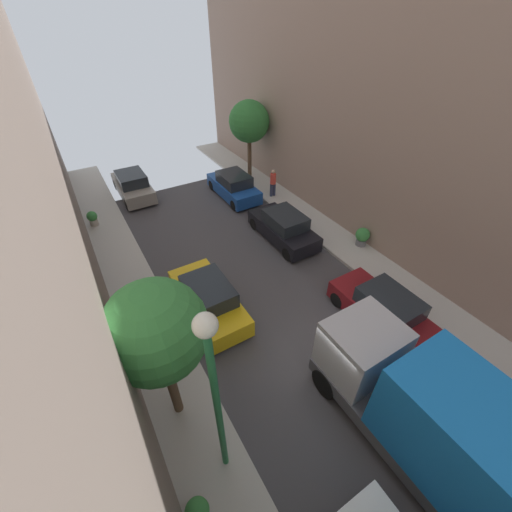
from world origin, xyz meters
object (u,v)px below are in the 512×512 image
Objects in this scene: parked_car_right_3 at (283,227)px; lamp_post at (214,386)px; parked_car_right_2 at (384,311)px; pedestrian at (273,182)px; parked_car_right_4 at (234,186)px; potted_plant_1 at (93,218)px; street_tree_2 at (156,332)px; parked_car_left_3 at (208,299)px; potted_plant_3 at (198,512)px; potted_plant_2 at (362,236)px; parked_car_left_4 at (133,186)px; delivery_truck at (440,426)px; street_tree_1 at (249,122)px.

lamp_post reaches higher than parked_car_right_3.
parked_car_right_2 is 2.44× the size of pedestrian.
parked_car_right_4 reaches higher than potted_plant_1.
pedestrian is (2.02, 4.07, 0.35)m from parked_car_right_3.
pedestrian is 14.25m from street_tree_2.
parked_car_left_3 is at bearing -153.85° from parked_car_right_3.
pedestrian is 16.41m from potted_plant_3.
parked_car_left_3 is at bearing -179.66° from potted_plant_2.
potted_plant_1 is at bearing -138.18° from parked_car_left_4.
parked_car_right_2 is at bearing 13.53° from potted_plant_3.
street_tree_1 is (4.87, 17.60, 2.05)m from delivery_truck.
parked_car_right_3 is at bearing 26.15° from parked_car_left_3.
pedestrian is at bearing 79.26° from parked_car_right_2.
parked_car_left_4 is 8.34m from street_tree_1.
street_tree_1 is 10.33m from potted_plant_2.
street_tree_1 is (2.17, 1.75, 3.12)m from parked_car_right_4.
delivery_truck is (-2.70, -15.85, 1.07)m from parked_car_right_4.
street_tree_1 is at bearing 57.82° from lamp_post.
parked_car_left_3 is at bearing 109.22° from delivery_truck.
potted_plant_2 reaches higher than potted_plant_1.
parked_car_right_2 is 6.60m from parked_car_right_3.
street_tree_1 is at bearing 81.06° from parked_car_right_2.
parked_car_left_3 is at bearing 69.91° from lamp_post.
potted_plant_2 is (2.96, -2.60, -0.05)m from parked_car_right_3.
parked_car_left_3 and parked_car_left_4 have the same top height.
lamp_post reaches higher than parked_car_left_3.
delivery_truck reaches higher than parked_car_right_4.
parked_car_right_2 is (5.40, -3.95, 0.00)m from parked_car_left_3.
parked_car_right_2 is 0.64× the size of delivery_truck.
pedestrian is at bearing -92.72° from street_tree_1.
parked_car_right_4 is (5.40, -3.34, 0.00)m from parked_car_left_4.
street_tree_2 is at bearing -134.97° from pedestrian.
delivery_truck is (2.70, -19.19, 1.07)m from parked_car_left_4.
potted_plant_2 is at bearing -41.34° from parked_car_right_3.
parked_car_left_4 is 14.13m from potted_plant_2.
delivery_truck is 7.97× the size of potted_plant_1.
lamp_post is (-1.90, -16.64, 3.24)m from parked_car_left_4.
parked_car_left_4 is at bearing 90.00° from parked_car_left_3.
street_tree_2 is (-10.04, -13.04, -0.04)m from street_tree_1.
delivery_truck is 7.58× the size of potted_plant_3.
pedestrian reaches higher than parked_car_right_4.
parked_car_left_3 is at bearing -127.53° from street_tree_1.
potted_plant_3 is (-11.33, -6.01, -0.04)m from potted_plant_2.
parked_car_right_3 is 5.07× the size of potted_plant_1.
potted_plant_1 is at bearing 89.47° from potted_plant_3.
pedestrian reaches higher than parked_car_left_4.
potted_plant_3 is 3.59m from lamp_post.
parked_car_right_2 is at bearing -90.00° from parked_car_right_4.
lamp_post is (-9.47, -15.05, 0.13)m from street_tree_1.
parked_car_left_4 is at bearing 147.52° from pedestrian.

